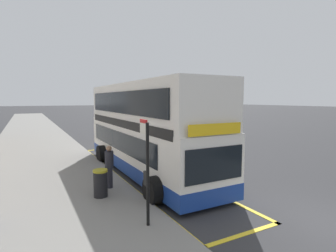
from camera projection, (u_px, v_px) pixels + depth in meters
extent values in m
plane|color=#333335|center=(91.00, 126.00, 35.66)|extent=(260.00, 260.00, 0.00)
cube|color=gray|center=(32.00, 129.00, 32.35)|extent=(6.00, 76.00, 0.14)
cube|color=white|center=(145.00, 145.00, 13.24)|extent=(2.53, 11.06, 2.30)
cube|color=white|center=(145.00, 103.00, 13.03)|extent=(2.51, 10.84, 1.90)
cube|color=navy|center=(145.00, 162.00, 13.33)|extent=(2.55, 11.08, 0.60)
cube|color=black|center=(145.00, 122.00, 13.13)|extent=(2.56, 10.17, 0.36)
cube|color=black|center=(118.00, 140.00, 12.96)|extent=(0.04, 8.85, 0.90)
cube|color=black|center=(120.00, 102.00, 12.42)|extent=(0.04, 9.73, 1.00)
cube|color=black|center=(215.00, 164.00, 8.36)|extent=(2.23, 0.04, 1.10)
cube|color=yellow|center=(216.00, 129.00, 8.25)|extent=(2.03, 0.04, 0.36)
cylinder|color=black|center=(155.00, 190.00, 9.20)|extent=(0.56, 1.00, 1.00)
cylinder|color=black|center=(217.00, 179.00, 10.48)|extent=(0.56, 1.00, 1.00)
cylinder|color=black|center=(103.00, 154.00, 15.35)|extent=(0.56, 1.00, 1.00)
cylinder|color=black|center=(146.00, 150.00, 16.63)|extent=(0.56, 1.00, 1.00)
cube|color=yellow|center=(117.00, 175.00, 12.71)|extent=(0.16, 14.23, 0.01)
cube|color=yellow|center=(166.00, 169.00, 13.97)|extent=(0.16, 14.23, 0.01)
cube|color=yellow|center=(244.00, 234.00, 7.18)|extent=(2.83, 0.16, 0.01)
cube|color=yellow|center=(105.00, 149.00, 19.50)|extent=(2.83, 0.16, 0.01)
cylinder|color=black|center=(148.00, 175.00, 7.27)|extent=(0.09, 0.09, 2.88)
cube|color=silver|center=(144.00, 128.00, 7.36)|extent=(0.05, 0.42, 0.30)
cube|color=red|center=(144.00, 121.00, 7.34)|extent=(0.05, 0.42, 0.10)
cube|color=black|center=(146.00, 179.00, 7.37)|extent=(0.06, 0.28, 0.40)
cube|color=#B2B5BA|center=(115.00, 118.00, 42.18)|extent=(1.76, 4.20, 0.72)
cube|color=black|center=(115.00, 114.00, 42.02)|extent=(1.52, 1.90, 0.60)
cylinder|color=black|center=(107.00, 120.00, 42.91)|extent=(0.22, 0.60, 0.60)
cylinder|color=black|center=(118.00, 120.00, 43.79)|extent=(0.22, 0.60, 0.60)
cylinder|color=black|center=(112.00, 121.00, 40.63)|extent=(0.22, 0.60, 0.60)
cylinder|color=black|center=(123.00, 121.00, 41.51)|extent=(0.22, 0.60, 0.60)
cube|color=black|center=(139.00, 129.00, 27.16)|extent=(1.76, 4.20, 0.72)
cube|color=black|center=(139.00, 122.00, 27.00)|extent=(1.52, 1.90, 0.60)
cylinder|color=black|center=(126.00, 131.00, 27.89)|extent=(0.22, 0.60, 0.60)
cylinder|color=black|center=(142.00, 130.00, 28.77)|extent=(0.22, 0.60, 0.60)
cylinder|color=black|center=(135.00, 134.00, 25.61)|extent=(0.22, 0.60, 0.60)
cylinder|color=black|center=(152.00, 133.00, 26.49)|extent=(0.22, 0.60, 0.60)
cylinder|color=#26262D|center=(110.00, 178.00, 10.52)|extent=(0.24, 0.24, 0.82)
cylinder|color=#26262D|center=(109.00, 159.00, 10.44)|extent=(0.34, 0.34, 0.65)
sphere|color=#8C664C|center=(109.00, 149.00, 10.40)|extent=(0.22, 0.22, 0.22)
cylinder|color=black|center=(101.00, 184.00, 9.55)|extent=(0.50, 0.50, 0.91)
cylinder|color=#A5991E|center=(100.00, 171.00, 9.50)|extent=(0.52, 0.52, 0.08)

